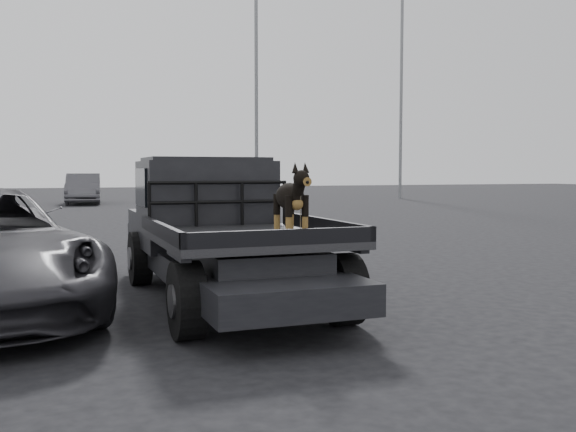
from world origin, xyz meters
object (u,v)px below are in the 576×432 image
object	(u,v)px
floodlight_mid	(256,64)
flatbed_ute	(224,264)
distant_car_a	(83,189)
distant_car_b	(203,187)
dog	(291,202)
floodlight_far	(402,65)

from	to	relation	value
floodlight_mid	flatbed_ute	bearing A→B (deg)	-108.92
floodlight_mid	distant_car_a	bearing A→B (deg)	169.06
distant_car_a	distant_car_b	distance (m)	7.44
flatbed_ute	distant_car_b	xyz separation A→B (m)	(6.51, 28.67, 0.23)
dog	floodlight_far	xyz separation A→B (m)	(17.36, 27.01, 6.52)
distant_car_a	floodlight_far	world-z (taller)	floodlight_far
floodlight_mid	floodlight_far	size ratio (longest dim) A/B	0.90
flatbed_ute	floodlight_far	bearing A→B (deg)	55.30
dog	distant_car_a	bearing A→B (deg)	91.28
distant_car_a	distant_car_b	size ratio (longest dim) A/B	0.96
flatbed_ute	distant_car_b	size ratio (longest dim) A/B	1.13
distant_car_a	distant_car_b	bearing A→B (deg)	28.74
distant_car_b	floodlight_far	bearing A→B (deg)	-15.71
distant_car_a	floodlight_far	bearing A→B (deg)	4.33
distant_car_b	floodlight_mid	world-z (taller)	floodlight_mid
dog	distant_car_a	distance (m)	27.11
distant_car_a	distant_car_b	xyz separation A→B (m)	(6.79, 3.04, -0.06)
dog	distant_car_b	bearing A→B (deg)	78.40
distant_car_b	floodlight_mid	size ratio (longest dim) A/B	0.37
flatbed_ute	distant_car_a	distance (m)	25.63
distant_car_a	dog	bearing A→B (deg)	-84.10
distant_car_b	floodlight_far	size ratio (longest dim) A/B	0.33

